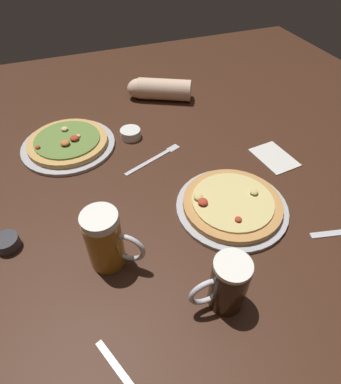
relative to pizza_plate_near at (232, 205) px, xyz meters
The scene contains 11 objects.
ground_plane 0.19m from the pizza_plate_near, 143.90° to the left, with size 2.40×2.40×0.03m, color #3D2114.
pizza_plate_near is the anchor object (origin of this frame).
pizza_plate_far 0.62m from the pizza_plate_near, 130.42° to the left, with size 0.33×0.33×0.05m.
beer_mug_dark 0.38m from the pizza_plate_near, behind, with size 0.13×0.11×0.17m.
beer_mug_amber 0.30m from the pizza_plate_near, 121.28° to the right, with size 0.14×0.08×0.15m.
ramekin_sauce 0.49m from the pizza_plate_near, 111.62° to the left, with size 0.07×0.07×0.03m, color white.
ramekin_butter 0.62m from the pizza_plate_near, behind, with size 0.06×0.06×0.03m, color #333338.
napkin_folded 0.30m from the pizza_plate_near, 32.10° to the left, with size 0.11×0.15×0.01m, color silver.
fork_left 0.33m from the pizza_plate_near, 114.80° to the left, with size 0.23×0.11×0.01m.
fork_spare 0.53m from the pizza_plate_near, 139.96° to the right, with size 0.09×0.19×0.01m.
diner_arm 0.69m from the pizza_plate_near, 89.12° to the left, with size 0.27×0.18×0.09m.
Camera 1 is at (-0.24, -0.64, 0.70)m, focal length 30.17 mm.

